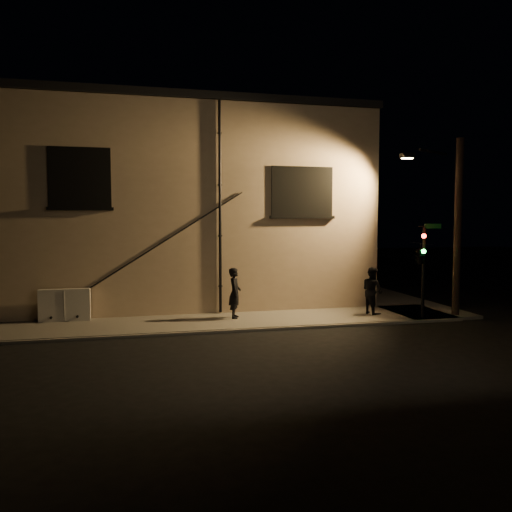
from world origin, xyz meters
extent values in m
plane|color=black|center=(0.00, 0.00, 0.00)|extent=(90.00, 90.00, 0.00)
cube|color=#605B56|center=(-3.00, 1.50, 0.06)|extent=(20.00, 3.00, 0.12)
cube|color=#605B56|center=(6.50, 8.00, 0.06)|extent=(3.00, 16.00, 0.12)
cube|color=tan|center=(-3.00, 9.00, 4.25)|extent=(16.00, 12.00, 8.50)
cube|color=black|center=(-3.00, 9.00, 8.65)|extent=(16.20, 12.20, 0.30)
cube|color=black|center=(-7.00, 2.98, 5.40)|extent=(2.20, 0.10, 2.20)
cube|color=black|center=(-7.00, 3.00, 5.40)|extent=(1.98, 0.05, 1.98)
cube|color=black|center=(1.60, 2.98, 5.00)|extent=(2.60, 0.10, 2.00)
cube|color=#A5B28C|center=(1.60, 3.00, 5.00)|extent=(2.38, 0.05, 1.78)
cylinder|color=black|center=(-1.80, 2.92, 4.31)|extent=(0.11, 0.11, 8.30)
cylinder|color=black|center=(-4.00, 2.95, 3.00)|extent=(5.96, 0.04, 3.75)
cylinder|color=black|center=(-3.88, 2.95, 3.06)|extent=(5.96, 0.04, 3.75)
cube|color=beige|center=(-7.62, 2.70, 0.71)|extent=(1.80, 0.30, 1.18)
imported|color=black|center=(-1.43, 1.84, 1.07)|extent=(0.60, 0.78, 1.91)
imported|color=black|center=(4.02, 1.43, 1.05)|extent=(0.89, 1.04, 1.86)
cylinder|color=black|center=(5.57, 0.34, 1.83)|extent=(0.12, 0.12, 3.43)
imported|color=black|center=(5.35, 0.22, 2.56)|extent=(0.73, 2.10, 0.83)
sphere|color=#FF140C|center=(5.37, 0.04, 3.23)|extent=(0.17, 0.17, 0.17)
sphere|color=#14FF3F|center=(5.37, 0.04, 2.66)|extent=(0.17, 0.17, 0.17)
cube|color=#0C4C1E|center=(5.92, 0.34, 3.60)|extent=(0.70, 0.03, 0.18)
cylinder|color=black|center=(7.14, 0.53, 3.48)|extent=(0.29, 0.29, 6.96)
cylinder|color=black|center=(6.34, 1.08, 6.48)|extent=(1.77, 0.97, 0.10)
cube|color=black|center=(5.54, 1.63, 6.38)|extent=(0.55, 0.28, 0.18)
cube|color=#FFC672|center=(5.54, 1.63, 6.28)|extent=(0.42, 0.20, 0.04)
camera|label=1|loc=(-4.90, -16.53, 3.84)|focal=35.00mm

